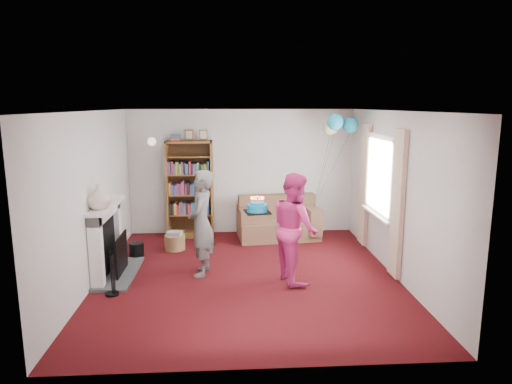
{
  "coord_description": "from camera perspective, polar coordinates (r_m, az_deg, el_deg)",
  "views": [
    {
      "loc": [
        -0.29,
        -6.62,
        2.59
      ],
      "look_at": [
        0.17,
        0.6,
        1.2
      ],
      "focal_mm": 32.0,
      "sensor_mm": 36.0,
      "label": 1
    }
  ],
  "objects": [
    {
      "name": "wall_right",
      "position": [
        7.22,
        17.14,
        -0.31
      ],
      "size": [
        0.02,
        5.0,
        2.5
      ],
      "primitive_type": "cube",
      "color": "silver",
      "rests_on": "ground"
    },
    {
      "name": "wicker_basket",
      "position": [
        8.43,
        -10.11,
        -6.1
      ],
      "size": [
        0.37,
        0.37,
        0.34
      ],
      "rotation": [
        0.0,
        0.0,
        -0.26
      ],
      "color": "olive",
      "rests_on": "ground"
    },
    {
      "name": "wall_back",
      "position": [
        9.23,
        -1.78,
        2.53
      ],
      "size": [
        4.5,
        0.02,
        2.5
      ],
      "primitive_type": "cube",
      "color": "silver",
      "rests_on": "ground"
    },
    {
      "name": "mantel_vase",
      "position": [
        6.84,
        -19.06,
        -0.58
      ],
      "size": [
        0.45,
        0.45,
        0.35
      ],
      "primitive_type": "imported",
      "rotation": [
        0.0,
        0.0,
        -0.43
      ],
      "color": "beige",
      "rests_on": "fireplace"
    },
    {
      "name": "fireplace",
      "position": [
        7.34,
        -17.74,
        -6.09
      ],
      "size": [
        0.55,
        1.8,
        1.12
      ],
      "color": "#3F3F42",
      "rests_on": "ground"
    },
    {
      "name": "ground",
      "position": [
        7.11,
        -1.05,
        -10.48
      ],
      "size": [
        5.0,
        5.0,
        0.0
      ],
      "primitive_type": "plane",
      "color": "#35080E",
      "rests_on": "ground"
    },
    {
      "name": "ceiling",
      "position": [
        6.62,
        -1.13,
        10.15
      ],
      "size": [
        4.5,
        5.0,
        0.01
      ],
      "primitive_type": "cube",
      "color": "white",
      "rests_on": "wall_back"
    },
    {
      "name": "window_bay",
      "position": [
        7.76,
        15.2,
        0.2
      ],
      "size": [
        0.14,
        2.02,
        2.2
      ],
      "color": "white",
      "rests_on": "ground"
    },
    {
      "name": "birthday_cake",
      "position": [
        6.54,
        0.16,
        -2.01
      ],
      "size": [
        0.34,
        0.34,
        0.22
      ],
      "rotation": [
        0.0,
        0.0,
        0.15
      ],
      "color": "black",
      "rests_on": "ground"
    },
    {
      "name": "sofa",
      "position": [
        9.03,
        2.75,
        -3.74
      ],
      "size": [
        1.55,
        0.82,
        0.82
      ],
      "rotation": [
        0.0,
        0.0,
        0.1
      ],
      "color": "brown",
      "rests_on": "ground"
    },
    {
      "name": "person_magenta",
      "position": [
        6.74,
        4.86,
        -4.43
      ],
      "size": [
        0.8,
        0.92,
        1.63
      ],
      "primitive_type": "imported",
      "rotation": [
        0.0,
        0.0,
        1.83
      ],
      "color": "#C8286D",
      "rests_on": "ground"
    },
    {
      "name": "wall_left",
      "position": [
        7.03,
        -19.82,
        -0.76
      ],
      "size": [
        0.02,
        5.0,
        2.5
      ],
      "primitive_type": "cube",
      "color": "silver",
      "rests_on": "ground"
    },
    {
      "name": "wall_sconce",
      "position": [
        9.13,
        -12.89,
        6.16
      ],
      "size": [
        0.16,
        0.23,
        0.16
      ],
      "color": "gold",
      "rests_on": "ground"
    },
    {
      "name": "person_striped",
      "position": [
        7.0,
        -6.84,
        -3.9
      ],
      "size": [
        0.45,
        0.63,
        1.63
      ],
      "primitive_type": "imported",
      "rotation": [
        0.0,
        0.0,
        -1.67
      ],
      "color": "black",
      "rests_on": "ground"
    },
    {
      "name": "balloons",
      "position": [
        8.64,
        10.28,
        8.26
      ],
      "size": [
        0.8,
        0.68,
        1.79
      ],
      "color": "#3F3F3F",
      "rests_on": "ground"
    },
    {
      "name": "bookcase",
      "position": [
        9.1,
        -8.23,
        0.28
      ],
      "size": [
        0.9,
        0.42,
        2.11
      ],
      "color": "#472B14",
      "rests_on": "ground"
    }
  ]
}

